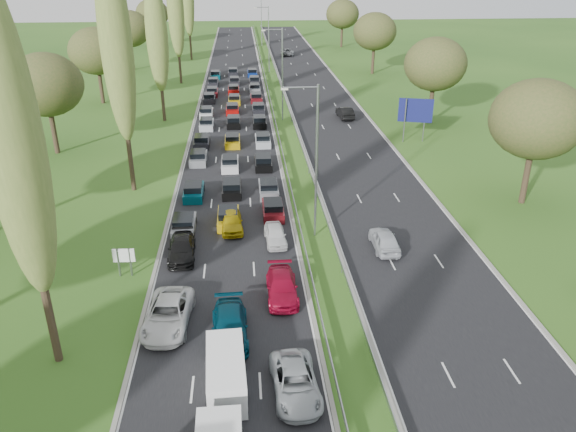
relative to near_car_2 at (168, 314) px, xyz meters
name	(u,v)px	position (x,y,z in m)	size (l,w,h in m)	color
ground	(282,116)	(10.29, 48.28, -0.80)	(260.00, 260.00, 0.00)	#295119
near_carriageway	(233,113)	(3.54, 50.78, -0.80)	(10.50, 215.00, 0.04)	black
far_carriageway	(327,111)	(17.04, 50.78, -0.80)	(10.50, 215.00, 0.04)	black
central_reservation	(280,108)	(10.29, 50.78, -0.25)	(2.36, 215.00, 0.32)	gray
lamp_columns	(282,75)	(10.29, 46.28, 5.20)	(0.18, 140.18, 12.00)	gray
poplar_row	(143,36)	(-5.71, 36.45, 11.59)	(2.80, 127.80, 22.44)	#2D2116
woodland_left	(35,92)	(-16.21, 30.91, 6.88)	(8.00, 166.00, 11.10)	#2D2116
woodland_right	(459,77)	(29.79, 34.95, 6.88)	(8.00, 153.00, 11.10)	#2D2116
traffic_queue_fill	(233,119)	(3.55, 45.92, -0.36)	(9.08, 69.92, 0.80)	slate
near_car_2	(168,314)	(0.00, 0.00, 0.00)	(2.58, 5.59, 1.55)	silver
near_car_3	(182,248)	(0.05, 8.52, -0.09)	(1.93, 4.76, 1.38)	black
near_car_7	(230,326)	(3.70, -1.42, -0.04)	(2.07, 5.10, 1.48)	#043446
near_car_8	(231,221)	(3.66, 12.89, -0.04)	(1.75, 4.35, 1.48)	#A9910B
near_car_10	(295,382)	(7.05, -6.41, -0.09)	(2.26, 4.91, 1.36)	#A1A6AA
near_car_11	(282,287)	(7.04, 2.65, -0.08)	(1.96, 4.83, 1.40)	maroon
near_car_12	(275,235)	(7.07, 10.25, -0.11)	(1.57, 3.90, 1.33)	silver
far_car_0	(385,240)	(15.26, 8.56, -0.03)	(1.77, 4.39, 1.50)	#B4B8BE
far_car_1	(345,113)	(18.91, 46.45, 0.01)	(1.66, 4.75, 1.57)	black
far_car_2	(287,52)	(15.42, 101.56, -0.02)	(2.53, 5.48, 1.52)	slate
white_van_rear	(226,370)	(3.57, -5.55, 0.21)	(1.91, 4.88, 1.96)	white
info_sign	(124,258)	(-3.61, 6.14, 0.57)	(1.50, 0.16, 2.10)	gray
direction_sign	(415,112)	(25.19, 35.16, 2.77)	(3.88, 1.19, 5.20)	gray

